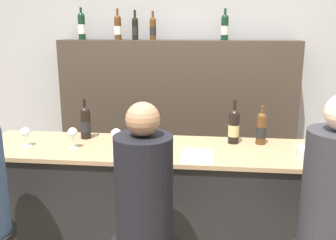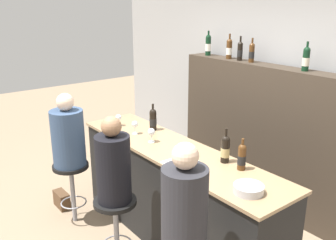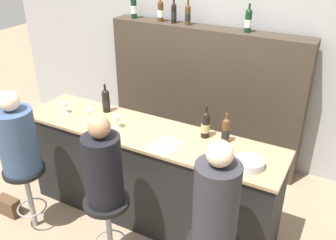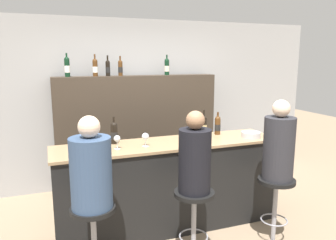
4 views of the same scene
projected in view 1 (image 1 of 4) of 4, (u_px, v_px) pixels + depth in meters
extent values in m
cube|color=#9E9E9E|center=(179.00, 80.00, 4.17)|extent=(6.40, 0.05, 2.60)
cube|color=black|center=(161.00, 215.00, 2.81)|extent=(2.61, 0.60, 1.01)
cube|color=#997A56|center=(161.00, 150.00, 2.68)|extent=(2.65, 0.64, 0.03)
cube|color=#382D23|center=(177.00, 122.00, 4.06)|extent=(2.48, 0.28, 1.74)
cylinder|color=black|center=(85.00, 125.00, 2.88)|extent=(0.08, 0.08, 0.21)
cylinder|color=black|center=(85.00, 126.00, 2.88)|extent=(0.08, 0.08, 0.08)
sphere|color=black|center=(85.00, 112.00, 2.86)|extent=(0.08, 0.08, 0.08)
cylinder|color=black|center=(84.00, 104.00, 2.84)|extent=(0.02, 0.02, 0.08)
cylinder|color=black|center=(234.00, 129.00, 2.76)|extent=(0.08, 0.08, 0.22)
cylinder|color=tan|center=(234.00, 130.00, 2.77)|extent=(0.08, 0.08, 0.09)
sphere|color=black|center=(234.00, 115.00, 2.74)|extent=(0.08, 0.08, 0.08)
cylinder|color=black|center=(235.00, 106.00, 2.72)|extent=(0.02, 0.02, 0.10)
cylinder|color=#4C2D14|center=(261.00, 131.00, 2.74)|extent=(0.07, 0.07, 0.20)
cylinder|color=black|center=(261.00, 132.00, 2.75)|extent=(0.07, 0.07, 0.08)
sphere|color=#4C2D14|center=(262.00, 118.00, 2.72)|extent=(0.07, 0.07, 0.07)
cylinder|color=#4C2D14|center=(262.00, 111.00, 2.71)|extent=(0.02, 0.02, 0.07)
cylinder|color=black|center=(82.00, 28.00, 3.92)|extent=(0.07, 0.07, 0.24)
cylinder|color=white|center=(82.00, 29.00, 3.92)|extent=(0.08, 0.08, 0.10)
sphere|color=black|center=(81.00, 16.00, 3.89)|extent=(0.07, 0.07, 0.07)
cylinder|color=black|center=(81.00, 11.00, 3.88)|extent=(0.02, 0.02, 0.07)
cylinder|color=#4C2D14|center=(118.00, 29.00, 3.88)|extent=(0.07, 0.07, 0.21)
cylinder|color=white|center=(118.00, 30.00, 3.88)|extent=(0.07, 0.07, 0.09)
sphere|color=#4C2D14|center=(118.00, 19.00, 3.85)|extent=(0.07, 0.07, 0.07)
cylinder|color=#4C2D14|center=(117.00, 13.00, 3.84)|extent=(0.02, 0.02, 0.09)
cylinder|color=black|center=(135.00, 30.00, 3.86)|extent=(0.06, 0.06, 0.20)
cylinder|color=black|center=(135.00, 31.00, 3.87)|extent=(0.07, 0.07, 0.08)
sphere|color=black|center=(135.00, 20.00, 3.84)|extent=(0.06, 0.06, 0.06)
cylinder|color=black|center=(135.00, 14.00, 3.83)|extent=(0.02, 0.02, 0.09)
cylinder|color=#4C2D14|center=(153.00, 30.00, 3.84)|extent=(0.07, 0.07, 0.20)
cylinder|color=black|center=(153.00, 31.00, 3.85)|extent=(0.07, 0.07, 0.08)
sphere|color=#4C2D14|center=(153.00, 20.00, 3.82)|extent=(0.07, 0.07, 0.07)
cylinder|color=#4C2D14|center=(153.00, 15.00, 3.81)|extent=(0.02, 0.02, 0.08)
cylinder|color=black|center=(225.00, 29.00, 3.76)|extent=(0.07, 0.07, 0.22)
cylinder|color=beige|center=(225.00, 30.00, 3.77)|extent=(0.07, 0.07, 0.09)
sphere|color=black|center=(225.00, 18.00, 3.74)|extent=(0.07, 0.07, 0.07)
cylinder|color=black|center=(225.00, 12.00, 3.72)|extent=(0.02, 0.02, 0.08)
cylinder|color=silver|center=(27.00, 146.00, 2.72)|extent=(0.08, 0.08, 0.00)
cylinder|color=silver|center=(26.00, 141.00, 2.71)|extent=(0.01, 0.01, 0.07)
sphere|color=silver|center=(25.00, 132.00, 2.69)|extent=(0.07, 0.07, 0.07)
cylinder|color=silver|center=(74.00, 147.00, 2.68)|extent=(0.06, 0.06, 0.00)
cylinder|color=silver|center=(73.00, 142.00, 2.67)|extent=(0.01, 0.01, 0.08)
sphere|color=silver|center=(73.00, 132.00, 2.65)|extent=(0.07, 0.07, 0.07)
cylinder|color=silver|center=(117.00, 149.00, 2.65)|extent=(0.07, 0.07, 0.00)
cylinder|color=silver|center=(116.00, 144.00, 2.64)|extent=(0.01, 0.01, 0.07)
sphere|color=silver|center=(116.00, 134.00, 2.62)|extent=(0.08, 0.08, 0.08)
cylinder|color=#B7B7BC|center=(315.00, 153.00, 2.46)|extent=(0.24, 0.24, 0.06)
cube|color=white|center=(197.00, 156.00, 2.50)|extent=(0.21, 0.30, 0.00)
cylinder|color=black|center=(144.00, 191.00, 2.01)|extent=(0.31, 0.31, 0.62)
sphere|color=#936B4C|center=(143.00, 119.00, 1.91)|extent=(0.18, 0.18, 0.18)
cylinder|color=#28282D|center=(334.00, 195.00, 1.90)|extent=(0.33, 0.33, 0.68)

